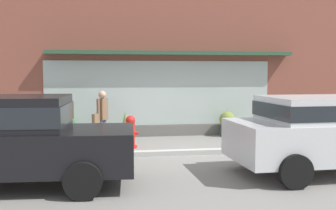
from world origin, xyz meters
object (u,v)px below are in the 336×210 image
at_px(potted_plant_window_center, 227,123).
at_px(potted_plant_by_entrance, 100,125).
at_px(parked_car_black, 6,137).
at_px(parked_car_silver, 325,130).
at_px(pedestrian_with_handbag, 102,115).
at_px(fire_hydrant, 130,132).
at_px(potted_plant_low_front, 67,125).
at_px(potted_plant_window_right, 125,126).

height_order(potted_plant_window_center, potted_plant_by_entrance, potted_plant_by_entrance).
bearing_deg(parked_car_black, parked_car_silver, 4.45).
bearing_deg(pedestrian_with_handbag, fire_hydrant, 116.12).
distance_m(pedestrian_with_handbag, potted_plant_low_front, 1.99).
xyz_separation_m(fire_hydrant, potted_plant_low_front, (-1.87, 1.76, 0.02)).
height_order(potted_plant_low_front, potted_plant_window_center, potted_plant_low_front).
height_order(fire_hydrant, potted_plant_by_entrance, potted_plant_by_entrance).
relative_size(parked_car_black, potted_plant_window_right, 4.97).
distance_m(potted_plant_window_right, potted_plant_by_entrance, 0.83).
xyz_separation_m(potted_plant_low_front, potted_plant_window_center, (5.17, -0.16, -0.04)).
xyz_separation_m(parked_car_silver, potted_plant_window_right, (-3.85, 4.94, -0.48)).
bearing_deg(parked_car_black, potted_plant_low_front, 87.15).
xyz_separation_m(pedestrian_with_handbag, potted_plant_low_front, (-1.09, 1.61, -0.44)).
bearing_deg(potted_plant_by_entrance, fire_hydrant, -63.20).
height_order(fire_hydrant, pedestrian_with_handbag, pedestrian_with_handbag).
bearing_deg(potted_plant_low_front, pedestrian_with_handbag, -56.05).
height_order(parked_car_black, potted_plant_by_entrance, parked_car_black).
distance_m(fire_hydrant, potted_plant_by_entrance, 1.85).
relative_size(parked_car_black, potted_plant_by_entrance, 4.93).
relative_size(potted_plant_low_front, potted_plant_window_center, 1.00).
height_order(parked_car_black, potted_plant_window_center, parked_car_black).
bearing_deg(parked_car_silver, potted_plant_by_entrance, 129.77).
bearing_deg(potted_plant_by_entrance, potted_plant_low_front, 174.29).
xyz_separation_m(fire_hydrant, potted_plant_window_center, (3.30, 1.59, -0.02)).
relative_size(parked_car_silver, potted_plant_by_entrance, 4.44).
distance_m(potted_plant_window_right, potted_plant_low_front, 1.85).
relative_size(pedestrian_with_handbag, potted_plant_window_right, 1.76).
bearing_deg(potted_plant_by_entrance, pedestrian_with_handbag, -87.92).
distance_m(parked_car_silver, potted_plant_low_front, 7.78).
distance_m(pedestrian_with_handbag, parked_car_silver, 5.89).
height_order(fire_hydrant, potted_plant_low_front, fire_hydrant).
distance_m(fire_hydrant, pedestrian_with_handbag, 0.92).
height_order(parked_car_silver, potted_plant_window_center, parked_car_silver).
distance_m(fire_hydrant, potted_plant_window_right, 1.36).
bearing_deg(potted_plant_low_front, parked_car_black, -96.68).
distance_m(potted_plant_window_center, potted_plant_by_entrance, 4.14).
bearing_deg(pedestrian_with_handbag, parked_car_black, 12.26).
bearing_deg(potted_plant_window_center, pedestrian_with_handbag, -160.48).
xyz_separation_m(parked_car_black, potted_plant_low_front, (0.63, 5.40, -0.47)).
bearing_deg(parked_car_silver, fire_hydrant, 134.94).
xyz_separation_m(potted_plant_window_right, potted_plant_window_center, (3.37, 0.23, 0.00)).
distance_m(parked_car_silver, parked_car_black, 6.28).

